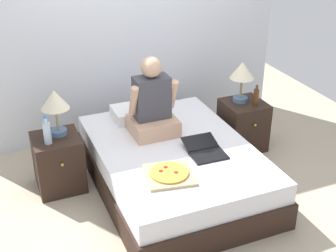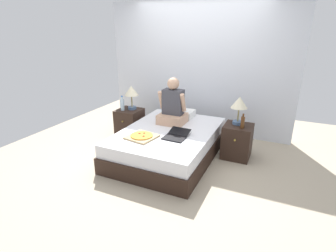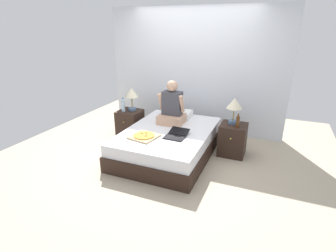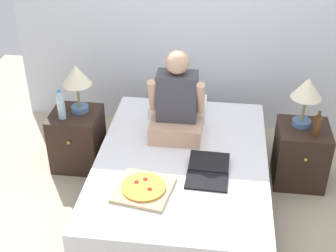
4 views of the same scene
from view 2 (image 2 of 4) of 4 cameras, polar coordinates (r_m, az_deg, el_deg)
ground_plane at (r=4.39m, az=0.15°, el=-6.41°), size 5.68×5.68×0.00m
wall_back at (r=5.24m, az=6.50°, el=12.27°), size 3.68×0.12×2.50m
bed at (r=4.30m, az=0.15°, el=-3.74°), size 1.43×2.00×0.46m
nightstand_left at (r=5.09m, az=-8.33°, el=0.60°), size 0.44×0.47×0.55m
lamp_on_left_nightstand at (r=4.94m, az=-7.98°, el=7.28°), size 0.26×0.26×0.45m
water_bottle at (r=4.94m, az=-9.90°, el=4.61°), size 0.07×0.07×0.28m
nightstand_right at (r=4.39m, az=14.80°, el=-3.21°), size 0.44×0.47×0.55m
lamp_on_right_nightstand at (r=4.24m, az=15.26°, el=4.56°), size 0.26×0.26×0.45m
beer_bottle at (r=4.15m, az=15.94°, el=0.81°), size 0.06×0.06×0.23m
pillow at (r=4.85m, az=2.54°, el=2.80°), size 0.52×0.34×0.12m
person_seated at (r=4.44m, az=1.05°, el=4.21°), size 0.47×0.40×0.78m
laptop at (r=3.93m, az=1.71°, el=-2.17°), size 0.33×0.43×0.07m
pizza_box at (r=3.93m, az=-5.74°, el=-2.26°), size 0.46×0.46×0.05m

